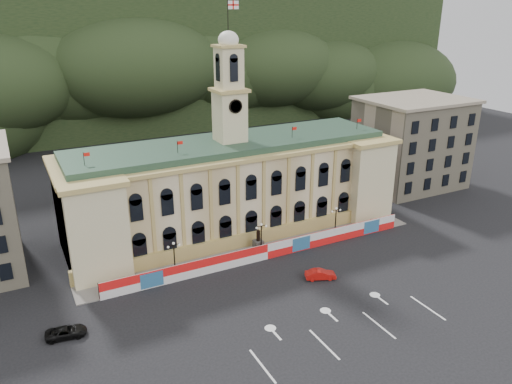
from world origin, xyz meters
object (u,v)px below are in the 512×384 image
lamp_center (261,236)px  red_sedan (320,274)px  black_suv (66,332)px  statue (258,244)px

lamp_center → red_sedan: size_ratio=1.13×
red_sedan → black_suv: 33.95m
red_sedan → black_suv: size_ratio=0.94×
red_sedan → black_suv: (-33.85, 2.63, -0.07)m
statue → black_suv: 31.34m
statue → red_sedan: statue is taller
lamp_center → red_sedan: (3.85, -10.66, -2.36)m
lamp_center → black_suv: bearing=-165.0°
black_suv → lamp_center: bearing=-67.3°
lamp_center → black_suv: size_ratio=1.05×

